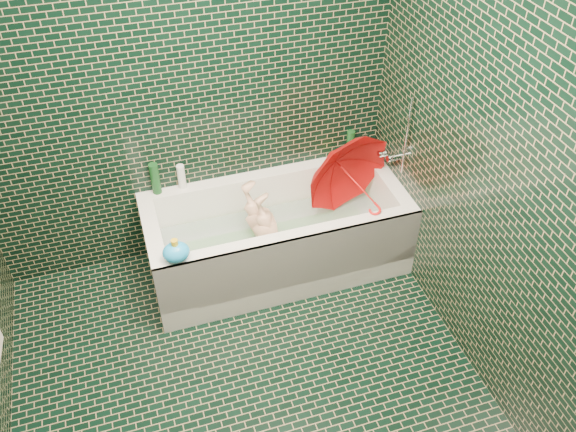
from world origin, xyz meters
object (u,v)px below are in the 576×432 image
object	(u,v)px
umbrella	(357,184)
bath_toy	(176,252)
rubber_duck	(336,157)
child	(270,236)
bathtub	(278,243)

from	to	relation	value
umbrella	bath_toy	size ratio (longest dim) A/B	3.63
rubber_duck	bath_toy	distance (m)	1.37
child	rubber_duck	world-z (taller)	rubber_duck
bathtub	umbrella	world-z (taller)	umbrella
bath_toy	bathtub	bearing A→B (deg)	28.60
umbrella	bath_toy	world-z (taller)	umbrella
umbrella	bath_toy	bearing A→B (deg)	178.69
child	rubber_duck	bearing A→B (deg)	107.40
child	bath_toy	xyz separation A→B (m)	(-0.64, -0.29, 0.31)
bathtub	bath_toy	bearing A→B (deg)	-155.91
rubber_duck	child	bearing A→B (deg)	-162.85
bathtub	umbrella	distance (m)	0.67
child	umbrella	bearing A→B (deg)	75.46
bathtub	child	distance (m)	0.12
child	bath_toy	world-z (taller)	bath_toy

